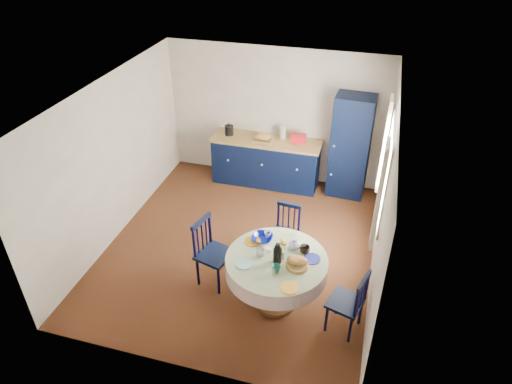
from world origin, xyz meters
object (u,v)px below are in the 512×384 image
kitchen_counter (266,161)px  chair_right (349,302)px  mug_c (305,250)px  pantry_cabinet (350,147)px  cobalt_bowl (262,238)px  chair_left (212,252)px  chair_far (285,233)px  mug_b (276,269)px  mug_d (268,234)px  mug_a (261,253)px  dining_table (277,266)px

kitchen_counter → chair_right: size_ratio=2.17×
mug_c → pantry_cabinet: bearing=84.2°
cobalt_bowl → kitchen_counter: bearing=103.4°
chair_left → chair_far: chair_left is taller
chair_right → mug_b: 0.98m
chair_far → chair_left: bearing=-133.1°
chair_right → pantry_cabinet: bearing=-156.7°
mug_d → cobalt_bowl: mug_d is taller
chair_far → mug_a: (-0.12, -0.96, 0.38)m
chair_right → kitchen_counter: bearing=-132.4°
mug_c → chair_right: bearing=-30.8°
chair_right → mug_d: (-1.17, 0.57, 0.36)m
dining_table → mug_d: 0.48m
mug_c → mug_d: (-0.53, 0.19, -0.01)m
chair_left → mug_a: (0.74, -0.20, 0.32)m
dining_table → mug_b: 0.30m
pantry_cabinet → chair_far: size_ratio=2.11×
mug_b → chair_left: bearing=156.5°
mug_c → mug_b: bearing=-121.5°
chair_left → dining_table: bearing=-87.3°
kitchen_counter → chair_left: size_ratio=1.98×
chair_left → mug_d: (0.74, 0.19, 0.32)m
mug_a → cobalt_bowl: 0.30m
pantry_cabinet → mug_a: 3.10m
mug_a → mug_b: size_ratio=1.11×
dining_table → cobalt_bowl: (-0.28, 0.30, 0.16)m
mug_d → cobalt_bowl: size_ratio=0.35×
kitchen_counter → mug_d: kitchen_counter is taller
dining_table → cobalt_bowl: size_ratio=4.72×
chair_left → mug_c: 1.31m
kitchen_counter → pantry_cabinet: size_ratio=1.07×
cobalt_bowl → pantry_cabinet: bearing=72.1°
pantry_cabinet → mug_d: 2.74m
chair_far → chair_right: bearing=-42.0°
mug_a → mug_c: mug_c is taller
kitchen_counter → chair_right: kitchen_counter is taller
dining_table → mug_c: dining_table is taller
chair_right → mug_a: 1.23m
kitchen_counter → pantry_cabinet: bearing=1.3°
mug_a → mug_c: size_ratio=0.90×
chair_right → mug_d: size_ratio=9.65×
kitchen_counter → mug_c: (1.22, -2.76, 0.38)m
mug_a → kitchen_counter: bearing=103.2°
chair_far → cobalt_bowl: bearing=-99.8°
kitchen_counter → mug_a: 3.05m
chair_far → mug_a: bearing=-91.6°
mug_d → cobalt_bowl: (-0.05, -0.08, -0.01)m
chair_left → mug_b: chair_left is taller
dining_table → mug_c: bearing=33.1°
dining_table → chair_left: bearing=168.1°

